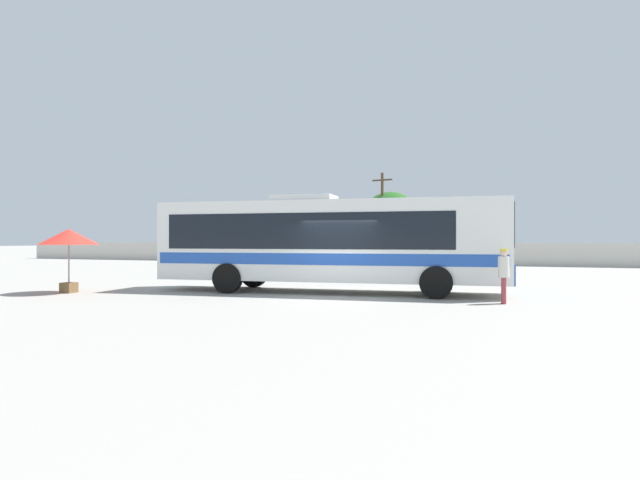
% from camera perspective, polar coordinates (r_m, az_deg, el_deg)
% --- Properties ---
extents(ground_plane, '(300.00, 300.00, 0.00)m').
position_cam_1_polar(ground_plane, '(26.82, 8.55, -3.97)').
color(ground_plane, gray).
extents(perimeter_wall, '(80.00, 0.30, 1.66)m').
position_cam_1_polar(perimeter_wall, '(40.69, 12.55, -1.45)').
color(perimeter_wall, beige).
rests_on(perimeter_wall, ground_plane).
extents(coach_bus_white_blue, '(12.37, 3.69, 3.45)m').
position_cam_1_polar(coach_bus_white_blue, '(18.68, 0.57, -0.03)').
color(coach_bus_white_blue, white).
rests_on(coach_bus_white_blue, ground_plane).
extents(attendant_by_bus_door, '(0.32, 0.32, 1.60)m').
position_cam_1_polar(attendant_by_bus_door, '(16.19, 19.27, -3.32)').
color(attendant_by_bus_door, '#99383D').
rests_on(attendant_by_bus_door, ground_plane).
extents(vendor_umbrella_secondary_red, '(2.00, 2.00, 2.24)m').
position_cam_1_polar(vendor_umbrella_secondary_red, '(20.46, -25.54, 0.16)').
color(vendor_umbrella_secondary_red, gray).
rests_on(vendor_umbrella_secondary_red, ground_plane).
extents(parked_car_leftmost_grey, '(4.03, 1.99, 1.44)m').
position_cam_1_polar(parked_car_leftmost_grey, '(41.74, -9.42, -1.50)').
color(parked_car_leftmost_grey, slate).
rests_on(parked_car_leftmost_grey, ground_plane).
extents(parked_car_second_black, '(4.07, 2.05, 1.50)m').
position_cam_1_polar(parked_car_second_black, '(39.07, -1.77, -1.57)').
color(parked_car_second_black, black).
rests_on(parked_car_second_black, ground_plane).
extents(utility_pole_near, '(1.79, 0.47, 7.52)m').
position_cam_1_polar(utility_pole_near, '(44.68, 6.75, 2.66)').
color(utility_pole_near, '#4C3823').
rests_on(utility_pole_near, ground_plane).
extents(roadside_tree_left, '(3.45, 3.45, 5.80)m').
position_cam_1_polar(roadside_tree_left, '(46.59, -0.80, 3.01)').
color(roadside_tree_left, brown).
rests_on(roadside_tree_left, ground_plane).
extents(roadside_tree_midleft, '(4.60, 4.60, 6.02)m').
position_cam_1_polar(roadside_tree_midleft, '(45.85, 7.62, 2.74)').
color(roadside_tree_midleft, brown).
rests_on(roadside_tree_midleft, ground_plane).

